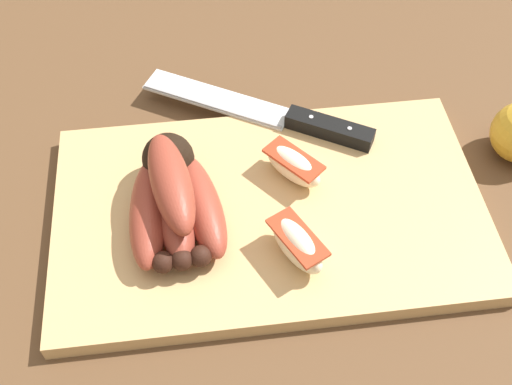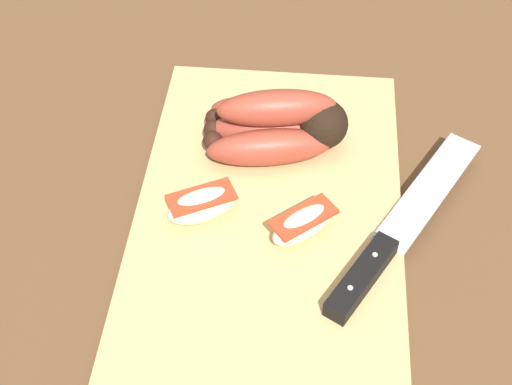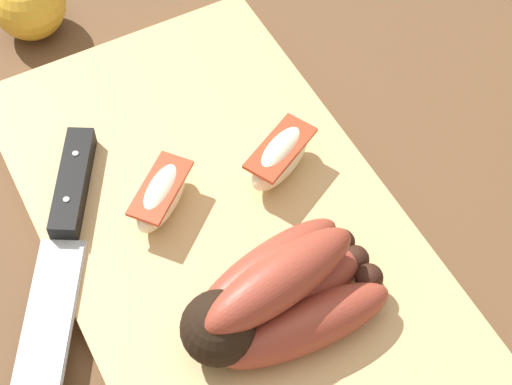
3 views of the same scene
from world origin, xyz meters
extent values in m
plane|color=brown|center=(0.00, 0.00, 0.00)|extent=(6.00, 6.00, 0.00)
cube|color=tan|center=(0.01, 0.02, 0.01)|extent=(0.44, 0.27, 0.02)
sphere|color=black|center=(0.11, -0.03, 0.05)|extent=(0.05, 0.05, 0.05)
ellipsoid|color=brown|center=(0.13, 0.03, 0.04)|extent=(0.05, 0.13, 0.04)
sphere|color=black|center=(0.12, 0.08, 0.04)|extent=(0.02, 0.02, 0.02)
ellipsoid|color=brown|center=(0.10, 0.02, 0.04)|extent=(0.05, 0.13, 0.04)
sphere|color=black|center=(0.10, 0.08, 0.04)|extent=(0.02, 0.02, 0.02)
ellipsoid|color=brown|center=(0.08, 0.02, 0.04)|extent=(0.06, 0.14, 0.04)
sphere|color=black|center=(0.08, 0.08, 0.04)|extent=(0.02, 0.02, 0.02)
ellipsoid|color=brown|center=(0.10, 0.02, 0.07)|extent=(0.06, 0.13, 0.04)
cube|color=silver|center=(0.05, -0.14, 0.02)|extent=(0.17, 0.12, 0.00)
cube|color=#99999E|center=(0.06, -0.13, 0.02)|extent=(0.15, 0.09, 0.00)
cube|color=black|center=(-0.07, -0.07, 0.03)|extent=(0.10, 0.07, 0.02)
cylinder|color=#B2B2B7|center=(-0.09, -0.06, 0.04)|extent=(0.01, 0.01, 0.00)
cylinder|color=#B2B2B7|center=(-0.05, -0.09, 0.04)|extent=(0.01, 0.01, 0.00)
ellipsoid|color=#F4E5C1|center=(-0.01, 0.08, 0.04)|extent=(0.06, 0.08, 0.04)
cube|color=#B2381E|center=(-0.01, 0.08, 0.05)|extent=(0.06, 0.07, 0.00)
ellipsoid|color=#F4E5C1|center=(-0.02, -0.02, 0.04)|extent=(0.07, 0.07, 0.03)
cube|color=#B2381E|center=(-0.02, -0.02, 0.05)|extent=(0.06, 0.07, 0.00)
sphere|color=gold|center=(-0.28, -0.04, 0.03)|extent=(0.07, 0.07, 0.07)
camera|label=1|loc=(0.07, 0.40, 0.54)|focal=43.91mm
camera|label=2|loc=(-0.46, -0.01, 0.56)|focal=50.36mm
camera|label=3|loc=(0.34, -0.13, 0.58)|focal=59.54mm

